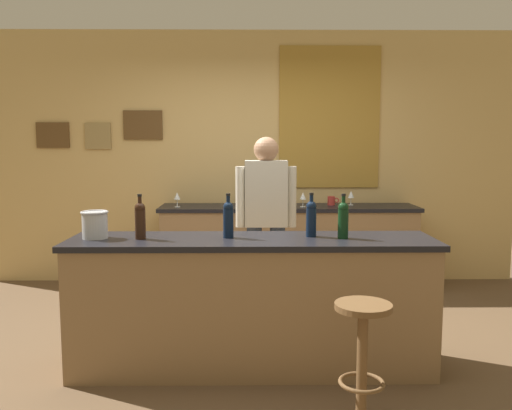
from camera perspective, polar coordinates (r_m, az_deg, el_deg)
ground_plane at (r=4.27m, az=-0.44°, el=-14.86°), size 10.00×10.00×0.00m
back_wall at (r=6.00m, az=-0.37°, el=5.23°), size 6.00×0.09×2.80m
bar_counter at (r=3.74m, az=-0.42°, el=-10.52°), size 2.50×0.60×0.92m
side_counter at (r=5.75m, az=3.49°, el=-4.55°), size 2.74×0.56×0.90m
bartender at (r=4.55m, az=1.08°, el=-1.29°), size 0.52×0.21×1.62m
bar_stool at (r=3.13m, az=11.37°, el=-14.18°), size 0.32×0.32×0.68m
wine_bottle_a at (r=3.66m, az=-12.33°, el=-1.49°), size 0.07×0.07×0.31m
wine_bottle_b at (r=3.63m, az=-3.00°, el=-1.42°), size 0.07×0.07×0.31m
wine_bottle_c at (r=3.70m, az=5.95°, el=-1.31°), size 0.07×0.07×0.31m
wine_bottle_d at (r=3.65m, az=9.35°, el=-1.45°), size 0.07×0.07×0.31m
ice_bucket at (r=3.77m, az=-16.92°, el=-1.97°), size 0.19×0.19×0.19m
wine_glass_a at (r=5.62m, az=-8.47°, el=0.90°), size 0.07×0.07×0.16m
wine_glass_b at (r=5.76m, az=3.56°, el=1.10°), size 0.07×0.07×0.16m
wine_glass_c at (r=5.59m, az=5.07°, el=0.92°), size 0.07×0.07×0.16m
wine_glass_d at (r=5.82m, az=10.17°, el=1.07°), size 0.07×0.07×0.16m
coffee_mug at (r=5.80m, az=8.11°, el=0.46°), size 0.13×0.08×0.09m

